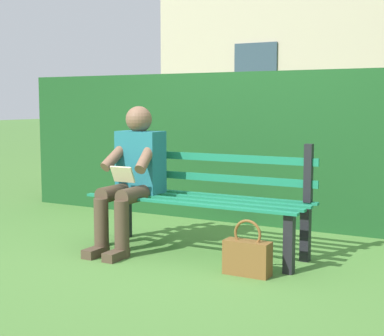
{
  "coord_description": "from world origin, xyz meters",
  "views": [
    {
      "loc": [
        -2.16,
        4.03,
        1.2
      ],
      "look_at": [
        0.0,
        0.1,
        0.7
      ],
      "focal_mm": 54.12,
      "sensor_mm": 36.0,
      "label": 1
    }
  ],
  "objects": [
    {
      "name": "handbag",
      "position": [
        -0.59,
        0.36,
        0.14
      ],
      "size": [
        0.33,
        0.13,
        0.4
      ],
      "color": "brown",
      "rests_on": "ground"
    },
    {
      "name": "park_bench",
      "position": [
        0.0,
        -0.07,
        0.44
      ],
      "size": [
        1.82,
        0.53,
        0.9
      ],
      "color": "black",
      "rests_on": "ground"
    },
    {
      "name": "ground",
      "position": [
        0.0,
        0.0,
        0.0
      ],
      "size": [
        60.0,
        60.0,
        0.0
      ],
      "primitive_type": "plane",
      "color": "#477533"
    },
    {
      "name": "person_seated",
      "position": [
        0.56,
        0.1,
        0.63
      ],
      "size": [
        0.44,
        0.73,
        1.18
      ],
      "color": "#1E6672",
      "rests_on": "ground"
    },
    {
      "name": "hedge_backdrop",
      "position": [
        -0.24,
        -1.53,
        0.78
      ],
      "size": [
        6.08,
        0.69,
        1.57
      ],
      "color": "#19471E",
      "rests_on": "ground"
    }
  ]
}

